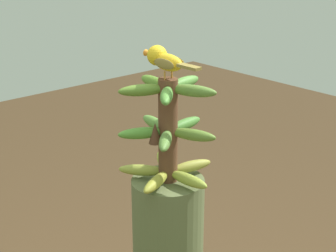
{
  "coord_description": "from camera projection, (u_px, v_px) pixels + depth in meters",
  "views": [
    {
      "loc": [
        -0.92,
        -1.04,
        1.63
      ],
      "look_at": [
        0.0,
        0.0,
        1.13
      ],
      "focal_mm": 56.62,
      "sensor_mm": 36.0,
      "label": 1
    }
  ],
  "objects": [
    {
      "name": "banana_bunch",
      "position": [
        168.0,
        131.0,
        1.48
      ],
      "size": [
        0.28,
        0.29,
        0.3
      ],
      "color": "brown",
      "rests_on": "banana_tree"
    },
    {
      "name": "perched_bird",
      "position": [
        164.0,
        59.0,
        1.43
      ],
      "size": [
        0.06,
        0.21,
        0.09
      ],
      "color": "#C68933",
      "rests_on": "banana_bunch"
    }
  ]
}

